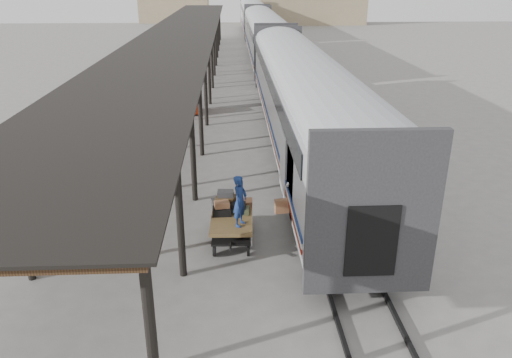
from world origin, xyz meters
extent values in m
plane|color=slate|center=(0.00, 0.00, 0.00)|extent=(160.00, 160.00, 0.00)
cube|color=silver|center=(3.20, 8.00, 2.60)|extent=(3.00, 24.00, 2.90)
cube|color=#28282B|center=(3.20, -3.90, 2.60)|extent=(3.04, 0.22, 3.50)
cube|color=black|center=(1.68, 8.00, 3.50)|extent=(0.04, 22.08, 0.65)
cube|color=black|center=(3.20, 8.00, 0.90)|extent=(2.55, 23.04, 0.50)
cube|color=silver|center=(3.20, 34.00, 2.60)|extent=(3.00, 24.00, 2.90)
cube|color=#28282B|center=(3.20, 22.10, 2.60)|extent=(3.04, 0.22, 3.50)
cube|color=black|center=(1.68, 34.00, 3.50)|extent=(0.04, 22.08, 0.65)
cube|color=black|center=(3.20, 34.00, 0.90)|extent=(2.55, 23.04, 0.50)
cube|color=silver|center=(3.20, 60.00, 2.60)|extent=(3.00, 24.00, 2.90)
cube|color=#28282B|center=(3.20, 48.10, 2.60)|extent=(3.04, 0.22, 3.50)
cube|color=black|center=(1.68, 60.00, 3.50)|extent=(0.04, 22.08, 0.65)
cube|color=black|center=(3.20, 60.00, 0.90)|extent=(2.55, 23.04, 0.50)
cube|color=black|center=(1.95, -0.50, 2.15)|extent=(0.50, 1.70, 2.00)
imported|color=silver|center=(1.95, -0.50, 2.01)|extent=(0.72, 0.89, 1.72)
cube|color=#996442|center=(1.55, -0.65, 1.40)|extent=(0.57, 0.25, 0.42)
cube|color=#422B19|center=(-3.40, 24.00, 4.00)|extent=(4.60, 64.00, 0.18)
cube|color=black|center=(-3.40, 24.00, 4.12)|extent=(4.90, 64.30, 0.06)
cylinder|color=black|center=(-5.45, 24.00, 2.00)|extent=(0.20, 0.20, 4.00)
cylinder|color=black|center=(-5.45, 55.00, 2.00)|extent=(0.20, 0.20, 4.00)
cylinder|color=black|center=(-1.35, -7.00, 2.00)|extent=(0.20, 0.20, 4.00)
cylinder|color=black|center=(-1.35, 24.00, 2.00)|extent=(0.20, 0.20, 4.00)
cylinder|color=black|center=(-1.35, 55.00, 2.00)|extent=(0.20, 0.20, 4.00)
cube|color=black|center=(2.48, 34.00, 0.06)|extent=(0.10, 150.00, 0.12)
cube|color=black|center=(3.92, 34.00, 0.06)|extent=(0.10, 150.00, 0.12)
cube|color=tan|center=(-10.00, 82.00, 3.00)|extent=(12.00, 8.00, 6.00)
cube|color=brown|center=(0.01, -0.10, 0.80)|extent=(1.32, 2.44, 0.12)
cube|color=black|center=(0.01, -0.10, 0.45)|extent=(1.22, 2.33, 0.06)
cylinder|color=black|center=(-0.52, -1.03, 0.20)|extent=(0.09, 0.40, 0.40)
cylinder|color=black|center=(0.48, -1.06, 0.20)|extent=(0.09, 0.40, 0.40)
cylinder|color=black|center=(-0.46, 0.87, 0.20)|extent=(0.09, 0.40, 0.40)
cylinder|color=black|center=(0.54, 0.84, 0.20)|extent=(0.09, 0.40, 0.40)
cube|color=#343536|center=(-0.25, 0.50, 0.98)|extent=(0.80, 0.62, 0.24)
cube|color=#996442|center=(0.37, 0.54, 0.97)|extent=(0.62, 0.44, 0.22)
cube|color=black|center=(-0.30, -0.04, 0.97)|extent=(0.58, 0.41, 0.23)
cube|color=#3C4328|center=(0.30, 0.04, 0.95)|extent=(0.54, 0.42, 0.18)
cube|color=#4B371E|center=(-0.18, 0.40, 1.18)|extent=(0.65, 0.54, 0.21)
cube|color=#996442|center=(-0.29, -0.01, 1.19)|extent=(0.49, 0.39, 0.18)
cube|color=#343536|center=(-0.18, 0.39, 1.37)|extent=(0.52, 0.38, 0.18)
cube|color=black|center=(0.21, 0.06, 1.12)|extent=(0.46, 0.34, 0.16)
cube|color=maroon|center=(-2.35, 15.65, 0.59)|extent=(1.29, 1.78, 0.96)
cube|color=maroon|center=(-2.44, 16.07, 1.23)|extent=(1.03, 0.83, 0.37)
cylinder|color=black|center=(-2.64, 14.98, 0.19)|extent=(0.21, 0.40, 0.39)
cylinder|color=black|center=(-1.80, 15.17, 0.19)|extent=(0.21, 0.40, 0.39)
cylinder|color=black|center=(-2.89, 16.13, 0.19)|extent=(0.21, 0.40, 0.39)
cylinder|color=black|center=(-2.06, 16.32, 0.19)|extent=(0.21, 0.40, 0.39)
imported|color=navy|center=(0.26, -0.75, 1.63)|extent=(0.58, 0.67, 1.55)
imported|color=black|center=(-2.57, 16.35, 0.78)|extent=(0.96, 0.50, 1.56)
camera|label=1|loc=(0.09, -13.84, 7.63)|focal=35.00mm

